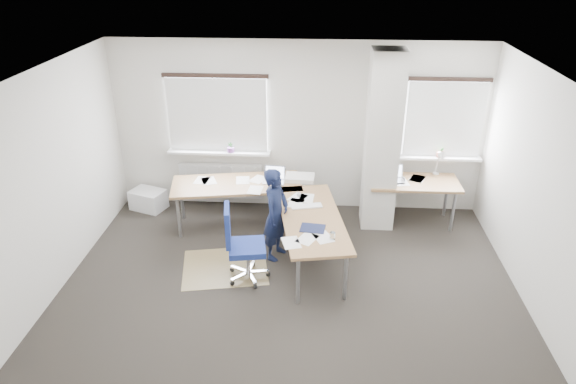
# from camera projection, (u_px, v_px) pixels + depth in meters

# --- Properties ---
(ground) EXTENTS (6.00, 6.00, 0.00)m
(ground) POSITION_uv_depth(u_px,v_px,m) (288.00, 293.00, 6.69)
(ground) COLOR black
(ground) RESTS_ON ground
(room_shell) EXTENTS (6.04, 5.04, 2.82)m
(room_shell) POSITION_uv_depth(u_px,v_px,m) (305.00, 156.00, 6.32)
(room_shell) COLOR beige
(room_shell) RESTS_ON ground
(floor_mat) EXTENTS (1.33, 1.18, 0.01)m
(floor_mat) POSITION_uv_depth(u_px,v_px,m) (225.00, 267.00, 7.21)
(floor_mat) COLOR olive
(floor_mat) RESTS_ON ground
(white_crate) EXTENTS (0.65, 0.55, 0.33)m
(white_crate) POSITION_uv_depth(u_px,v_px,m) (148.00, 200.00, 8.73)
(white_crate) COLOR white
(white_crate) RESTS_ON ground
(desk_main) EXTENTS (2.82, 2.63, 0.96)m
(desk_main) POSITION_uv_depth(u_px,v_px,m) (275.00, 201.00, 7.54)
(desk_main) COLOR brown
(desk_main) RESTS_ON ground
(desk_side) EXTENTS (1.40, 0.74, 1.22)m
(desk_side) POSITION_uv_depth(u_px,v_px,m) (414.00, 184.00, 8.08)
(desk_side) COLOR brown
(desk_side) RESTS_ON ground
(task_chair) EXTENTS (0.60, 0.59, 1.09)m
(task_chair) POSITION_uv_depth(u_px,v_px,m) (244.00, 259.00, 6.86)
(task_chair) COLOR navy
(task_chair) RESTS_ON ground
(person) EXTENTS (0.48, 0.58, 1.37)m
(person) POSITION_uv_depth(u_px,v_px,m) (276.00, 214.00, 7.18)
(person) COLOR #101732
(person) RESTS_ON ground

